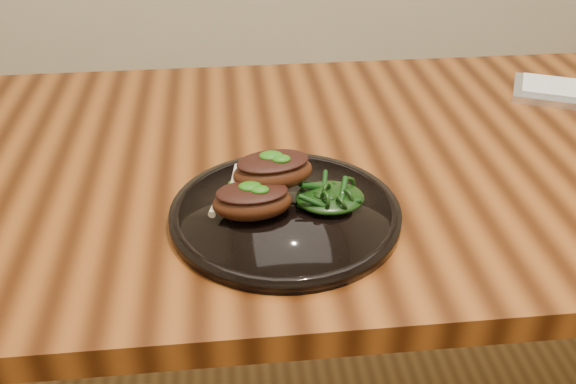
% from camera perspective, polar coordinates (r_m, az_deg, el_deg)
% --- Properties ---
extents(desk, '(1.60, 0.80, 0.75)m').
position_cam_1_polar(desk, '(1.11, 10.13, 0.06)').
color(desk, '#321506').
rests_on(desk, ground).
extents(plate, '(0.31, 0.31, 0.02)m').
position_cam_1_polar(plate, '(0.87, -0.24, -1.89)').
color(plate, black).
rests_on(plate, desk).
extents(lamb_chop_front, '(0.11, 0.08, 0.05)m').
position_cam_1_polar(lamb_chop_front, '(0.84, -3.25, -0.72)').
color(lamb_chop_front, '#3F1B0C').
rests_on(lamb_chop_front, plate).
extents(lamb_chop_back, '(0.12, 0.09, 0.05)m').
position_cam_1_polar(lamb_chop_back, '(0.87, -1.39, 1.97)').
color(lamb_chop_back, '#3F1B0C').
rests_on(lamb_chop_back, plate).
extents(herb_smear, '(0.07, 0.05, 0.00)m').
position_cam_1_polar(herb_smear, '(0.92, -3.11, 0.82)').
color(herb_smear, '#104607').
rests_on(herb_smear, plate).
extents(greens_heap, '(0.09, 0.09, 0.04)m').
position_cam_1_polar(greens_heap, '(0.87, 3.75, -0.14)').
color(greens_heap, black).
rests_on(greens_heap, plate).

